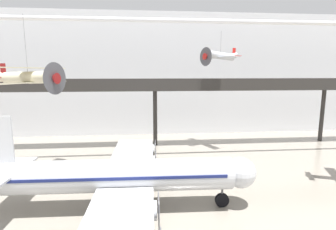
{
  "coord_description": "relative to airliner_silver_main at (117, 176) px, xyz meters",
  "views": [
    {
      "loc": [
        -1.87,
        -16.96,
        12.51
      ],
      "look_at": [
        0.51,
        8.75,
        8.24
      ],
      "focal_mm": 28.0,
      "sensor_mm": 36.0,
      "label": 1
    }
  ],
  "objects": [
    {
      "name": "suspended_plane_silver_racer",
      "position": [
        14.61,
        18.71,
        11.74
      ],
      "size": [
        6.79,
        7.73,
        5.39
      ],
      "rotation": [
        0.0,
        0.0,
        3.58
      ],
      "color": "silver"
    },
    {
      "name": "suspended_plane_cream_biplane",
      "position": [
        -10.4,
        8.34,
        8.67
      ],
      "size": [
        8.34,
        9.62,
        8.64
      ],
      "rotation": [
        0.0,
        0.0,
        5.89
      ],
      "color": "beige"
    },
    {
      "name": "mezzanine_walkway",
      "position": [
        4.35,
        20.42,
        6.5
      ],
      "size": [
        110.0,
        3.2,
        11.47
      ],
      "color": "#2D2B28",
      "rests_on": "ground"
    },
    {
      "name": "hangar_back_wall",
      "position": [
        4.35,
        30.83,
        8.71
      ],
      "size": [
        140.0,
        3.0,
        23.92
      ],
      "color": "silver",
      "rests_on": "ground"
    },
    {
      "name": "ceiling_truss_beam",
      "position": [
        4.35,
        12.59,
        15.81
      ],
      "size": [
        120.0,
        0.6,
        0.6
      ],
      "color": "silver"
    },
    {
      "name": "airliner_silver_main",
      "position": [
        0.0,
        0.0,
        0.0
      ],
      "size": [
        25.82,
        29.19,
        8.84
      ],
      "rotation": [
        0.0,
        0.0,
        -0.03
      ],
      "color": "silver",
      "rests_on": "ground"
    }
  ]
}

